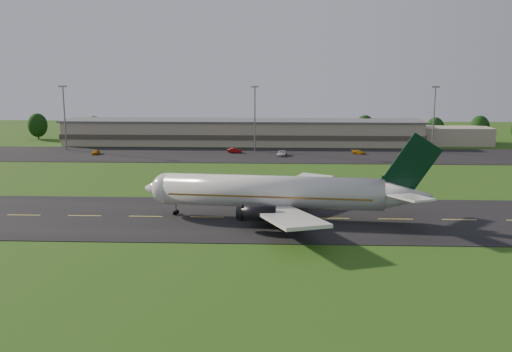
{
  "coord_description": "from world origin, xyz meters",
  "views": [
    {
      "loc": [
        12.57,
        -96.98,
        26.31
      ],
      "look_at": [
        8.3,
        8.0,
        6.0
      ],
      "focal_mm": 40.0,
      "sensor_mm": 36.0,
      "label": 1
    }
  ],
  "objects_px": {
    "light_mast_east": "(434,111)",
    "service_vehicle_d": "(359,152)",
    "service_vehicle_c": "(282,153)",
    "light_mast_west": "(64,110)",
    "service_vehicle_b": "(235,150)",
    "light_mast_centre": "(255,111)",
    "terminal": "(261,133)",
    "service_vehicle_a": "(96,152)",
    "airliner": "(278,193)"
  },
  "relations": [
    {
      "from": "airliner",
      "to": "service_vehicle_a",
      "type": "xyz_separation_m",
      "value": [
        -55.11,
        71.19,
        -3.89
      ]
    },
    {
      "from": "service_vehicle_d",
      "to": "terminal",
      "type": "bearing_deg",
      "value": 87.31
    },
    {
      "from": "airliner",
      "to": "service_vehicle_b",
      "type": "xyz_separation_m",
      "value": [
        -13.41,
        75.91,
        -3.84
      ]
    },
    {
      "from": "terminal",
      "to": "light_mast_west",
      "type": "height_order",
      "value": "light_mast_west"
    },
    {
      "from": "airliner",
      "to": "light_mast_east",
      "type": "xyz_separation_m",
      "value": [
        47.6,
        80.08,
        8.08
      ]
    },
    {
      "from": "light_mast_centre",
      "to": "service_vehicle_b",
      "type": "xyz_separation_m",
      "value": [
        -6.01,
        -4.17,
        -11.91
      ]
    },
    {
      "from": "service_vehicle_c",
      "to": "service_vehicle_b",
      "type": "bearing_deg",
      "value": 168.25
    },
    {
      "from": "light_mast_centre",
      "to": "service_vehicle_c",
      "type": "xyz_separation_m",
      "value": [
        8.48,
        -9.34,
        -11.9
      ]
    },
    {
      "from": "light_mast_east",
      "to": "service_vehicle_a",
      "type": "relative_size",
      "value": 5.16
    },
    {
      "from": "light_mast_east",
      "to": "service_vehicle_d",
      "type": "relative_size",
      "value": 4.87
    },
    {
      "from": "terminal",
      "to": "service_vehicle_d",
      "type": "relative_size",
      "value": 34.71
    },
    {
      "from": "airliner",
      "to": "service_vehicle_d",
      "type": "distance_m",
      "value": 78.78
    },
    {
      "from": "service_vehicle_a",
      "to": "light_mast_west",
      "type": "bearing_deg",
      "value": 145.03
    },
    {
      "from": "light_mast_east",
      "to": "service_vehicle_c",
      "type": "distance_m",
      "value": 48.92
    },
    {
      "from": "service_vehicle_b",
      "to": "service_vehicle_d",
      "type": "height_order",
      "value": "service_vehicle_b"
    },
    {
      "from": "service_vehicle_a",
      "to": "service_vehicle_b",
      "type": "height_order",
      "value": "service_vehicle_b"
    },
    {
      "from": "service_vehicle_d",
      "to": "service_vehicle_a",
      "type": "bearing_deg",
      "value": 125.18
    },
    {
      "from": "service_vehicle_b",
      "to": "terminal",
      "type": "bearing_deg",
      "value": -20.9
    },
    {
      "from": "light_mast_west",
      "to": "service_vehicle_a",
      "type": "bearing_deg",
      "value": -35.89
    },
    {
      "from": "light_mast_centre",
      "to": "light_mast_west",
      "type": "bearing_deg",
      "value": 180.0
    },
    {
      "from": "airliner",
      "to": "service_vehicle_d",
      "type": "xyz_separation_m",
      "value": [
        24.35,
        74.81,
        -3.96
      ]
    },
    {
      "from": "light_mast_centre",
      "to": "airliner",
      "type": "bearing_deg",
      "value": -84.72
    },
    {
      "from": "service_vehicle_c",
      "to": "light_mast_west",
      "type": "bearing_deg",
      "value": -179.89
    },
    {
      "from": "airliner",
      "to": "service_vehicle_a",
      "type": "relative_size",
      "value": 13.0
    },
    {
      "from": "light_mast_east",
      "to": "light_mast_west",
      "type": "bearing_deg",
      "value": 180.0
    },
    {
      "from": "terminal",
      "to": "service_vehicle_d",
      "type": "distance_m",
      "value": 37.31
    },
    {
      "from": "terminal",
      "to": "light_mast_east",
      "type": "bearing_deg",
      "value": -16.8
    },
    {
      "from": "service_vehicle_c",
      "to": "light_mast_east",
      "type": "bearing_deg",
      "value": 19.23
    },
    {
      "from": "light_mast_west",
      "to": "service_vehicle_d",
      "type": "bearing_deg",
      "value": -3.29
    },
    {
      "from": "light_mast_centre",
      "to": "light_mast_east",
      "type": "relative_size",
      "value": 1.0
    },
    {
      "from": "light_mast_centre",
      "to": "light_mast_east",
      "type": "distance_m",
      "value": 55.0
    },
    {
      "from": "light_mast_east",
      "to": "airliner",
      "type": "bearing_deg",
      "value": -120.73
    },
    {
      "from": "terminal",
      "to": "light_mast_east",
      "type": "xyz_separation_m",
      "value": [
        53.6,
        -16.18,
        8.75
      ]
    },
    {
      "from": "airliner",
      "to": "service_vehicle_d",
      "type": "relative_size",
      "value": 12.27
    },
    {
      "from": "service_vehicle_a",
      "to": "service_vehicle_c",
      "type": "xyz_separation_m",
      "value": [
        56.19,
        -0.45,
        0.06
      ]
    },
    {
      "from": "terminal",
      "to": "service_vehicle_c",
      "type": "xyz_separation_m",
      "value": [
        7.08,
        -25.52,
        -3.16
      ]
    },
    {
      "from": "light_mast_west",
      "to": "light_mast_east",
      "type": "height_order",
      "value": "same"
    },
    {
      "from": "airliner",
      "to": "light_mast_centre",
      "type": "distance_m",
      "value": 80.83
    },
    {
      "from": "light_mast_west",
      "to": "service_vehicle_d",
      "type": "xyz_separation_m",
      "value": [
        91.75,
        -5.27,
        -12.03
      ]
    },
    {
      "from": "light_mast_centre",
      "to": "service_vehicle_a",
      "type": "bearing_deg",
      "value": -169.44
    },
    {
      "from": "light_mast_east",
      "to": "service_vehicle_b",
      "type": "relative_size",
      "value": 4.64
    },
    {
      "from": "terminal",
      "to": "service_vehicle_a",
      "type": "relative_size",
      "value": 36.76
    },
    {
      "from": "light_mast_centre",
      "to": "service_vehicle_c",
      "type": "height_order",
      "value": "light_mast_centre"
    },
    {
      "from": "terminal",
      "to": "service_vehicle_b",
      "type": "height_order",
      "value": "terminal"
    },
    {
      "from": "airliner",
      "to": "service_vehicle_b",
      "type": "distance_m",
      "value": 77.18
    },
    {
      "from": "airliner",
      "to": "light_mast_east",
      "type": "bearing_deg",
      "value": 64.78
    },
    {
      "from": "light_mast_west",
      "to": "service_vehicle_b",
      "type": "relative_size",
      "value": 4.64
    },
    {
      "from": "service_vehicle_b",
      "to": "service_vehicle_d",
      "type": "relative_size",
      "value": 1.05
    },
    {
      "from": "light_mast_centre",
      "to": "service_vehicle_d",
      "type": "bearing_deg",
      "value": -9.42
    },
    {
      "from": "service_vehicle_d",
      "to": "service_vehicle_c",
      "type": "bearing_deg",
      "value": 132.49
    }
  ]
}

